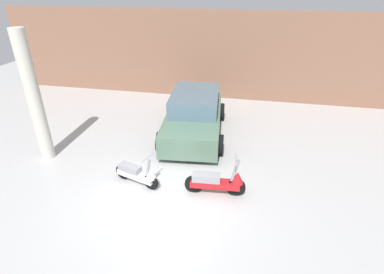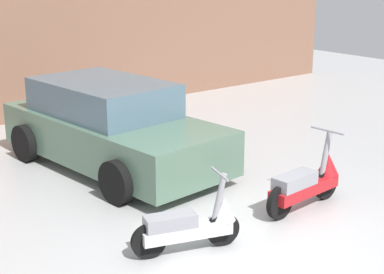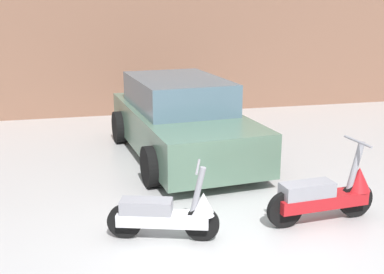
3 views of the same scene
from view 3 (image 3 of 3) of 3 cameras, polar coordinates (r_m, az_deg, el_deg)
name	(u,v)px [view 3 (image 3 of 3)]	position (r m, az deg, el deg)	size (l,w,h in m)	color
ground_plane	(241,253)	(5.77, 5.85, -13.56)	(28.00, 28.00, 0.00)	#B2B2B2
wall_back	(144,40)	(12.64, -5.66, 11.36)	(19.60, 0.12, 3.83)	#845B47
scooter_front_left	(168,213)	(5.92, -2.88, -9.02)	(1.34, 0.67, 0.96)	black
scooter_front_right	(327,194)	(6.61, 15.66, -6.51)	(1.55, 0.56, 1.08)	black
car_rear_left	(181,120)	(9.06, -1.35, 2.08)	(2.41, 4.48, 1.47)	#51705B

